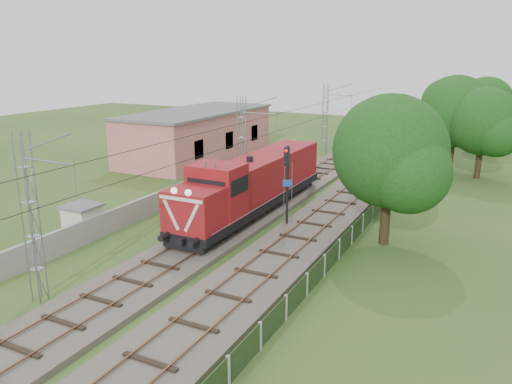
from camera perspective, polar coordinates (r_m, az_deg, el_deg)
The scene contains 15 objects.
ground at distance 29.48m, azimuth -7.54°, elevation -6.91°, with size 140.00×140.00×0.00m, color #30521F.
track_main at distance 35.04m, azimuth -1.14°, elevation -2.79°, with size 4.20×70.00×0.45m.
track_side at distance 45.06m, azimuth 12.32°, elevation 1.00°, with size 4.20×80.00×0.45m.
catenary at distance 39.72m, azimuth -1.56°, elevation 5.14°, with size 3.31×70.00×8.00m.
boundary_wall at distance 42.18m, azimuth -5.79°, elevation 1.09°, with size 0.25×40.00×1.50m, color #9E9E99.
station_building at distance 56.22m, azimuth -6.63°, elevation 6.63°, with size 8.40×20.40×5.22m.
fence at distance 28.53m, azimuth 9.45°, elevation -6.46°, with size 0.12×32.00×1.20m.
locomotive at distance 35.36m, azimuth -0.33°, elevation 1.00°, with size 3.15×17.96×4.56m.
coach_rake at distance 108.88m, azimuth 21.38°, elevation 9.86°, with size 3.04×113.69×3.52m.
signal_post at distance 32.24m, azimuth 3.57°, elevation 2.24°, with size 0.59×0.48×5.53m.
relay_hut at distance 33.05m, azimuth -19.19°, elevation -3.17°, with size 2.10×2.10×2.14m.
tree_a at distance 30.03m, azimuth 15.20°, elevation 4.36°, with size 6.99×6.66×9.06m.
tree_b at distance 50.02m, azimuth 24.63°, elevation 7.28°, with size 6.49×6.18×8.41m.
tree_c at distance 51.81m, azimuth 21.91°, elevation 8.45°, with size 7.20×6.86×9.33m.
tree_d at distance 66.12m, azimuth 24.80°, elevation 9.07°, with size 6.70×6.38×8.68m.
Camera 1 is at (15.58, -22.41, 11.14)m, focal length 35.00 mm.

